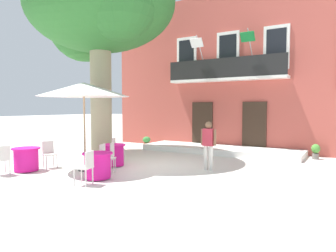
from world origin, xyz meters
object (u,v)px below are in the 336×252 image
(cafe_chair_middle_0, at_px, (109,154))
(pedestrian_near_entrance, at_px, (105,131))
(cafe_table_near_tree, at_px, (26,159))
(cafe_umbrella, at_px, (84,90))
(cafe_chair_near_tree_0, at_px, (49,152))
(plane_tree, at_px, (99,10))
(cafe_chair_near_tree_1, at_px, (2,158))
(cafe_chair_middle_1, at_px, (117,148))
(cafe_table_front, at_px, (98,165))
(cafe_chair_front_1, at_px, (106,156))
(cafe_table_middle, at_px, (113,155))
(pedestrian_mid_plaza, at_px, (208,143))
(ground_planter_left, at_px, (147,141))
(cafe_chair_front_0, at_px, (86,166))
(ground_planter_right, at_px, (316,151))

(cafe_chair_middle_0, bearing_deg, pedestrian_near_entrance, 134.25)
(cafe_table_near_tree, xyz_separation_m, cafe_chair_middle_0, (2.19, 1.47, 0.14))
(cafe_umbrella, bearing_deg, cafe_chair_near_tree_0, -165.75)
(plane_tree, distance_m, cafe_chair_near_tree_1, 6.64)
(cafe_chair_middle_1, xyz_separation_m, cafe_table_front, (1.30, -2.32, -0.14))
(cafe_chair_near_tree_0, bearing_deg, cafe_chair_front_1, 9.71)
(plane_tree, distance_m, pedestrian_near_entrance, 5.45)
(pedestrian_near_entrance, bearing_deg, cafe_chair_front_1, -47.09)
(cafe_table_middle, bearing_deg, cafe_chair_front_1, -60.07)
(pedestrian_mid_plaza, bearing_deg, ground_planter_left, 143.95)
(cafe_chair_near_tree_1, xyz_separation_m, ground_planter_left, (-0.12, 7.65, -0.23))
(plane_tree, height_order, cafe_table_near_tree, plane_tree)
(cafe_chair_middle_1, xyz_separation_m, pedestrian_near_entrance, (-2.60, 2.20, 0.39))
(cafe_chair_near_tree_1, bearing_deg, cafe_chair_middle_0, 44.91)
(cafe_chair_front_0, bearing_deg, pedestrian_near_entrance, 128.57)
(cafe_table_near_tree, bearing_deg, cafe_chair_front_1, 25.13)
(cafe_chair_middle_0, height_order, pedestrian_mid_plaza, pedestrian_mid_plaza)
(cafe_chair_near_tree_0, relative_size, pedestrian_near_entrance, 0.56)
(ground_planter_left, bearing_deg, plane_tree, -84.39)
(cafe_table_front, xyz_separation_m, pedestrian_near_entrance, (-3.90, 4.52, 0.52))
(cafe_table_middle, bearing_deg, cafe_chair_middle_1, 121.73)
(cafe_chair_middle_1, distance_m, cafe_chair_front_0, 3.41)
(cafe_table_middle, bearing_deg, ground_planter_right, 41.44)
(cafe_chair_middle_1, height_order, cafe_chair_front_1, same)
(cafe_table_near_tree, height_order, cafe_chair_middle_0, cafe_chair_middle_0)
(cafe_chair_near_tree_0, height_order, ground_planter_left, cafe_chair_near_tree_0)
(cafe_chair_near_tree_1, xyz_separation_m, cafe_umbrella, (1.55, 1.83, 2.08))
(cafe_table_front, bearing_deg, pedestrian_mid_plaza, 51.21)
(cafe_chair_front_0, bearing_deg, cafe_chair_near_tree_0, 160.22)
(pedestrian_mid_plaza, bearing_deg, cafe_chair_front_1, -140.71)
(cafe_table_near_tree, xyz_separation_m, cafe_chair_front_0, (2.97, -0.27, 0.14))
(pedestrian_near_entrance, height_order, pedestrian_mid_plaza, pedestrian_near_entrance)
(cafe_chair_near_tree_0, xyz_separation_m, cafe_chair_front_1, (2.20, 0.38, 0.00))
(cafe_chair_near_tree_0, height_order, pedestrian_near_entrance, pedestrian_near_entrance)
(cafe_chair_front_1, bearing_deg, pedestrian_near_entrance, 132.91)
(cafe_table_middle, relative_size, pedestrian_near_entrance, 0.53)
(cafe_table_front, distance_m, cafe_umbrella, 2.60)
(cafe_chair_near_tree_0, distance_m, cafe_chair_front_0, 2.97)
(cafe_chair_near_tree_1, height_order, cafe_table_middle, cafe_chair_near_tree_1)
(cafe_chair_middle_0, bearing_deg, cafe_umbrella, -149.74)
(ground_planter_left, distance_m, ground_planter_right, 7.87)
(cafe_table_middle, distance_m, cafe_chair_middle_0, 0.77)
(cafe_chair_near_tree_0, height_order, cafe_chair_middle_0, same)
(cafe_chair_near_tree_1, bearing_deg, cafe_table_middle, 57.37)
(cafe_chair_middle_0, xyz_separation_m, cafe_chair_middle_1, (-0.79, 1.28, 0.00))
(cafe_table_front, bearing_deg, cafe_chair_near_tree_0, 173.17)
(cafe_chair_near_tree_0, xyz_separation_m, pedestrian_mid_plaza, (4.75, 2.46, 0.37))
(cafe_table_near_tree, height_order, cafe_umbrella, cafe_umbrella)
(cafe_chair_front_1, distance_m, pedestrian_mid_plaza, 3.31)
(pedestrian_near_entrance, xyz_separation_m, pedestrian_mid_plaza, (6.12, -1.76, -0.02))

